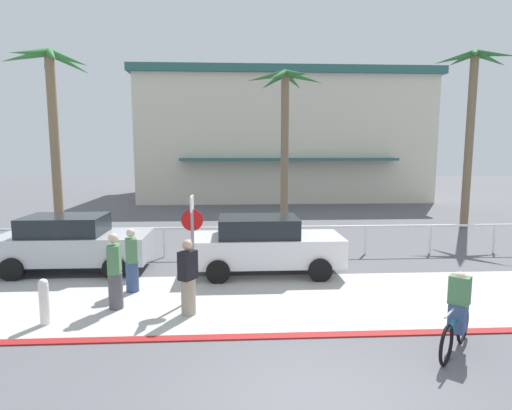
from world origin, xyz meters
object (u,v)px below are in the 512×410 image
at_px(cyclist_teal_0, 457,314).
at_px(pedestrian_0, 132,263).
at_px(bollard_0, 44,301).
at_px(car_silver_1, 72,243).
at_px(car_white_2, 265,244).
at_px(palm_tree_3, 472,101).
at_px(stop_sign_bike_lane, 192,233).
at_px(palm_tree_2, 285,112).
at_px(pedestrian_2, 115,274).
at_px(palm_tree_1, 52,102).
at_px(pedestrian_1, 188,280).

relative_size(cyclist_teal_0, pedestrian_0, 0.90).
height_order(bollard_0, car_silver_1, car_silver_1).
xyz_separation_m(car_white_2, pedestrian_0, (-3.53, -1.48, -0.10)).
bearing_deg(pedestrian_0, palm_tree_3, 31.31).
distance_m(stop_sign_bike_lane, palm_tree_2, 10.61).
height_order(stop_sign_bike_lane, cyclist_teal_0, stop_sign_bike_lane).
relative_size(palm_tree_2, cyclist_teal_0, 4.79).
bearing_deg(pedestrian_0, pedestrian_2, -95.07).
distance_m(pedestrian_0, pedestrian_2, 1.16).
height_order(palm_tree_1, pedestrian_2, palm_tree_1).
distance_m(car_silver_1, pedestrian_0, 3.00).
bearing_deg(stop_sign_bike_lane, pedestrian_2, -164.26).
distance_m(car_silver_1, pedestrian_1, 5.25).
bearing_deg(palm_tree_2, palm_tree_3, -4.16).
bearing_deg(cyclist_teal_0, pedestrian_0, 152.09).
bearing_deg(stop_sign_bike_lane, pedestrian_0, 157.55).
relative_size(palm_tree_3, pedestrian_0, 4.84).
xyz_separation_m(palm_tree_2, pedestrian_1, (-3.37, -10.32, -4.52)).
height_order(palm_tree_3, cyclist_teal_0, palm_tree_3).
distance_m(palm_tree_1, pedestrian_1, 11.21).
xyz_separation_m(stop_sign_bike_lane, car_silver_1, (-3.85, 2.68, -0.81)).
height_order(car_white_2, pedestrian_1, pedestrian_1).
xyz_separation_m(car_silver_1, pedestrian_2, (2.12, -3.17, -0.04)).
relative_size(car_white_2, pedestrian_1, 2.57).
relative_size(car_white_2, cyclist_teal_0, 2.93).
xyz_separation_m(palm_tree_2, car_silver_1, (-7.19, -6.71, -4.44)).
bearing_deg(palm_tree_3, car_silver_1, -158.59).
relative_size(stop_sign_bike_lane, car_white_2, 0.58).
height_order(car_white_2, pedestrian_2, pedestrian_2).
bearing_deg(car_silver_1, car_white_2, -5.26).
height_order(car_silver_1, cyclist_teal_0, car_silver_1).
relative_size(bollard_0, palm_tree_3, 0.12).
bearing_deg(pedestrian_0, stop_sign_bike_lane, -22.45).
relative_size(palm_tree_1, pedestrian_1, 4.39).
relative_size(stop_sign_bike_lane, palm_tree_2, 0.36).
relative_size(car_silver_1, car_white_2, 1.00).
distance_m(palm_tree_1, pedestrian_2, 10.03).
relative_size(stop_sign_bike_lane, palm_tree_3, 0.32).
relative_size(bollard_0, palm_tree_1, 0.13).
bearing_deg(car_silver_1, palm_tree_3, 21.41).
xyz_separation_m(pedestrian_0, pedestrian_1, (1.60, -1.59, 0.02)).
height_order(palm_tree_1, car_white_2, palm_tree_1).
relative_size(cyclist_teal_0, pedestrian_1, 0.88).
relative_size(palm_tree_3, cyclist_teal_0, 5.37).
height_order(palm_tree_3, car_white_2, palm_tree_3).
distance_m(bollard_0, pedestrian_0, 2.40).
xyz_separation_m(palm_tree_3, car_silver_1, (-15.57, -6.11, -4.91)).
bearing_deg(pedestrian_2, palm_tree_1, 119.32).
bearing_deg(palm_tree_3, pedestrian_0, -148.69).
xyz_separation_m(bollard_0, cyclist_teal_0, (7.99, -1.55, 0.18)).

